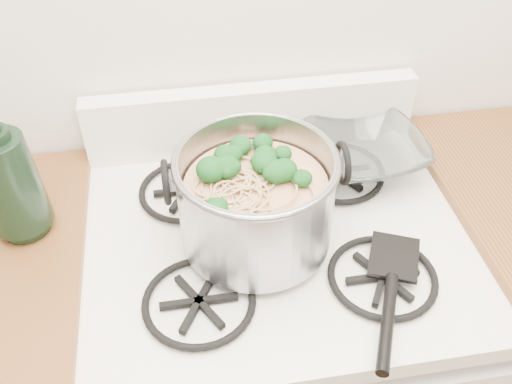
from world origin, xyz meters
The scene contains 5 objects.
gas_range centered at (0.00, 1.26, 0.44)m, with size 0.76×0.66×0.92m.
stock_pot centered at (-0.05, 1.25, 1.02)m, with size 0.33×0.30×0.20m.
spatula centered at (0.20, 1.14, 0.94)m, with size 0.29×0.31×0.02m, color black, non-canonical shape.
glass_bowl centered at (0.23, 1.43, 0.94)m, with size 0.11×0.11×0.03m, color white.
bottle centered at (-0.49, 1.35, 1.07)m, with size 0.12×0.12×0.30m, color black.
Camera 1 is at (-0.17, 0.49, 1.73)m, focal length 40.00 mm.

